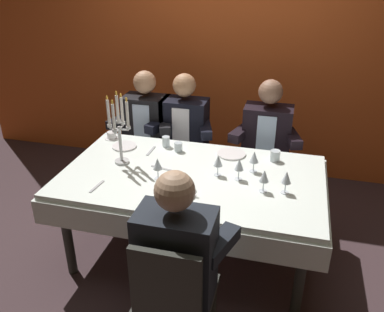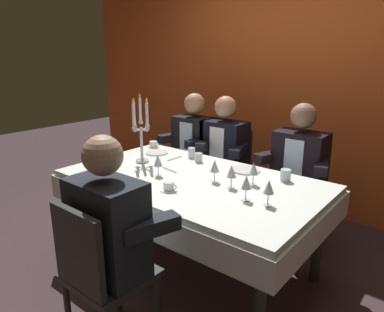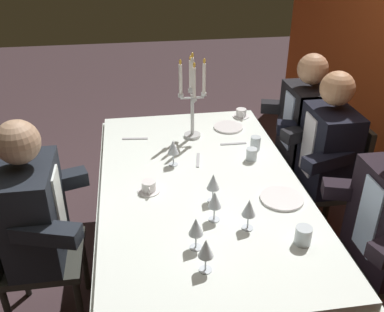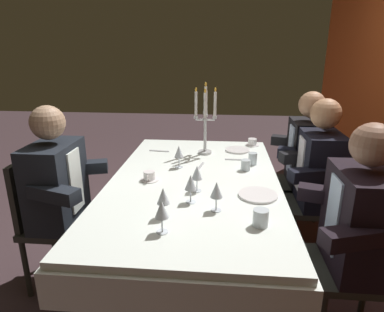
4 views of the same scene
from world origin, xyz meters
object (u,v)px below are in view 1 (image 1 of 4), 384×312
object	(u,v)px
water_tumbler_2	(166,142)
coffee_cup_0	(112,136)
candelabra	(119,130)
dinner_plate_1	(124,146)
coffee_cup_1	(187,192)
dinner_plate_0	(231,154)
wine_glass_3	(286,178)
dining_table	(192,188)
wine_glass_2	(158,164)
seated_diner_0	(147,123)
water_tumbler_1	(275,156)
wine_glass_0	(264,176)
seated_diner_3	(267,135)
seated_diner_1	(185,126)
wine_glass_4	(254,158)
wine_glass_5	(218,161)
wine_glass_1	(239,165)
seated_diner_2	(176,255)
water_tumbler_0	(178,147)

from	to	relation	value
water_tumbler_2	coffee_cup_0	bearing A→B (deg)	175.60
candelabra	dinner_plate_1	size ratio (longest dim) A/B	2.81
water_tumbler_2	coffee_cup_1	size ratio (longest dim) A/B	0.68
dinner_plate_0	wine_glass_3	world-z (taller)	wine_glass_3
dining_table	wine_glass_2	xyz separation A→B (m)	(-0.22, -0.13, 0.23)
coffee_cup_0	seated_diner_0	size ratio (longest dim) A/B	0.11
dinner_plate_1	water_tumbler_1	xyz separation A→B (m)	(1.24, 0.06, 0.04)
wine_glass_0	seated_diner_3	distance (m)	1.01
wine_glass_3	water_tumbler_1	xyz separation A→B (m)	(-0.10, 0.47, -0.07)
candelabra	coffee_cup_0	size ratio (longest dim) A/B	4.35
seated_diner_1	wine_glass_0	bearing A→B (deg)	-50.24
wine_glass_4	wine_glass_5	world-z (taller)	same
wine_glass_0	wine_glass_1	size ratio (longest dim) A/B	1.00
dining_table	coffee_cup_1	distance (m)	0.33
seated_diner_0	dinner_plate_1	bearing A→B (deg)	-88.74
dining_table	wine_glass_4	distance (m)	0.51
wine_glass_1	wine_glass_4	bearing A→B (deg)	58.61
wine_glass_2	coffee_cup_1	bearing A→B (deg)	-31.96
dining_table	wine_glass_1	size ratio (longest dim) A/B	11.83
wine_glass_3	water_tumbler_1	distance (m)	0.48
water_tumbler_2	wine_glass_2	bearing A→B (deg)	-78.12
seated_diner_0	candelabra	bearing A→B (deg)	-82.68
dining_table	seated_diner_0	bearing A→B (deg)	127.42
seated_diner_3	dining_table	bearing A→B (deg)	-117.68
dinner_plate_0	wine_glass_3	xyz separation A→B (m)	(0.45, -0.49, 0.11)
seated_diner_2	seated_diner_1	bearing A→B (deg)	104.05
coffee_cup_1	water_tumbler_0	bearing A→B (deg)	111.31
wine_glass_1	seated_diner_0	xyz separation A→B (m)	(-1.02, 0.88, -0.12)
dinner_plate_0	seated_diner_2	size ratio (longest dim) A/B	0.18
coffee_cup_0	seated_diner_1	size ratio (longest dim) A/B	0.11
coffee_cup_0	coffee_cup_1	world-z (taller)	same
candelabra	wine_glass_0	distance (m)	1.12
wine_glass_1	seated_diner_1	distance (m)	1.09
wine_glass_2	coffee_cup_1	xyz separation A→B (m)	(0.26, -0.16, -0.09)
wine_glass_2	wine_glass_4	distance (m)	0.71
wine_glass_1	water_tumbler_1	world-z (taller)	wine_glass_1
wine_glass_0	wine_glass_4	world-z (taller)	same
wine_glass_2	seated_diner_3	size ratio (longest dim) A/B	0.13
wine_glass_0	seated_diner_3	size ratio (longest dim) A/B	0.13
coffee_cup_0	wine_glass_4	bearing A→B (deg)	-12.94
wine_glass_1	wine_glass_4	size ratio (longest dim) A/B	1.00
wine_glass_5	seated_diner_0	xyz separation A→B (m)	(-0.86, 0.85, -0.12)
coffee_cup_0	wine_glass_3	bearing A→B (deg)	-19.59
seated_diner_1	wine_glass_5	bearing A→B (deg)	-60.32
wine_glass_2	wine_glass_4	bearing A→B (deg)	23.48
coffee_cup_1	dinner_plate_0	bearing A→B (deg)	75.10
wine_glass_1	wine_glass_5	world-z (taller)	same
wine_glass_2	seated_diner_0	size ratio (longest dim) A/B	0.13
seated_diner_0	seated_diner_1	distance (m)	0.38
wine_glass_3	seated_diner_1	bearing A→B (deg)	134.84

